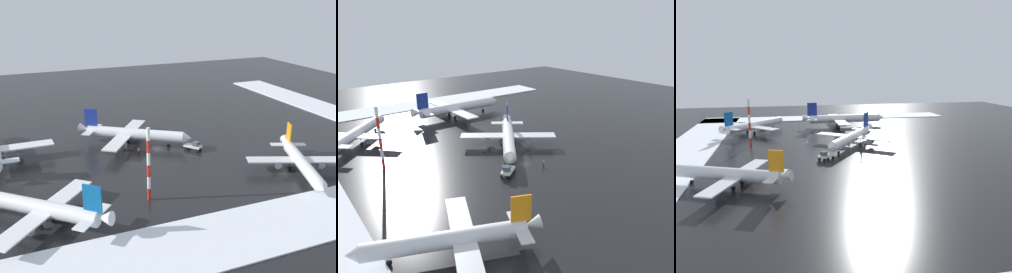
# 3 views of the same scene
# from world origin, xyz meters

# --- Properties ---
(ground_plane) EXTENTS (240.00, 240.00, 0.00)m
(ground_plane) POSITION_xyz_m (0.00, 0.00, 0.00)
(ground_plane) COLOR black
(snow_bank_far) EXTENTS (152.00, 16.00, 0.29)m
(snow_bank_far) POSITION_xyz_m (0.00, -50.00, 0.14)
(snow_bank_far) COLOR white
(snow_bank_far) RESTS_ON ground_plane
(snow_bank_left) EXTENTS (14.00, 116.00, 0.29)m
(snow_bank_left) POSITION_xyz_m (-67.00, 0.00, 0.14)
(snow_bank_left) COLOR white
(snow_bank_left) RESTS_ON ground_plane
(airplane_parked_portside) EXTENTS (27.43, 23.64, 9.47)m
(airplane_parked_portside) POSITION_xyz_m (-7.25, -0.12, 3.13)
(airplane_parked_portside) COLOR white
(airplane_parked_portside) RESTS_ON ground_plane
(airplane_foreground_jet) EXTENTS (23.37, 27.58, 8.58)m
(airplane_foreground_jet) POSITION_xyz_m (22.37, -33.18, 2.84)
(airplane_foreground_jet) COLOR silver
(airplane_foreground_jet) RESTS_ON ground_plane
(airplane_parked_starboard) EXTENTS (28.81, 34.85, 10.37)m
(airplane_parked_starboard) POSITION_xyz_m (-42.43, 3.43, 3.43)
(airplane_parked_starboard) COLOR white
(airplane_parked_starboard) RESTS_ON ground_plane
(airplane_distant_tail) EXTENTS (25.14, 24.09, 9.34)m
(airplane_distant_tail) POSITION_xyz_m (-35.89, -32.23, 3.09)
(airplane_distant_tail) COLOR white
(airplane_distant_tail) RESTS_ON ground_plane
(pushback_tug) EXTENTS (4.46, 5.02, 2.50)m
(pushback_tug) POSITION_xyz_m (6.25, -10.56, 1.28)
(pushback_tug) COLOR silver
(pushback_tug) RESTS_ON ground_plane
(ground_crew_beside_wing) EXTENTS (0.36, 0.36, 1.71)m
(ground_crew_beside_wing) POSITION_xyz_m (-8.05, -7.56, 0.97)
(ground_crew_beside_wing) COLOR black
(ground_crew_beside_wing) RESTS_ON ground_plane
(ground_crew_near_tug) EXTENTS (0.36, 0.36, 1.71)m
(ground_crew_near_tug) POSITION_xyz_m (7.75, -0.88, 0.97)
(ground_crew_near_tug) COLOR black
(ground_crew_near_tug) RESTS_ON ground_plane
(antenna_mast) EXTENTS (0.70, 0.70, 15.27)m
(antenna_mast) POSITION_xyz_m (-14.26, -31.90, 7.63)
(antenna_mast) COLOR red
(antenna_mast) RESTS_ON ground_plane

